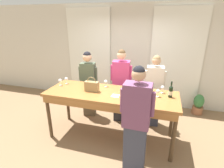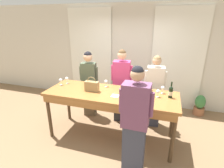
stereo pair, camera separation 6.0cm
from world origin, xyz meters
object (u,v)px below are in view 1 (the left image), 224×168
at_px(handbag, 92,86).
at_px(potted_plant, 198,104).
at_px(wine_glass_front_mid, 106,82).
at_px(wine_glass_center_right, 163,88).
at_px(wine_glass_front_right, 66,79).
at_px(wine_glass_center_left, 60,81).
at_px(wine_glass_front_left, 150,85).
at_px(guest_olive_jacket, 88,83).
at_px(wine_glass_center_mid, 158,91).
at_px(guest_cream_sweater, 154,91).
at_px(guest_pink_top, 121,86).
at_px(tasting_bar, 110,98).
at_px(wine_bottle, 171,91).
at_px(host_pouring, 136,122).

distance_m(handbag, potted_plant, 2.96).
bearing_deg(handbag, wine_glass_front_mid, 59.50).
bearing_deg(wine_glass_center_right, handbag, -167.07).
bearing_deg(wine_glass_center_right, wine_glass_front_mid, 179.58).
bearing_deg(wine_glass_front_right, wine_glass_center_left, -117.17).
height_order(wine_glass_front_left, wine_glass_center_right, same).
bearing_deg(wine_glass_center_left, guest_olive_jacket, 60.73).
distance_m(wine_glass_center_mid, guest_olive_jacket, 1.83).
bearing_deg(guest_cream_sweater, guest_pink_top, -180.00).
xyz_separation_m(tasting_bar, potted_plant, (1.93, 1.62, -0.66)).
relative_size(wine_bottle, wine_glass_center_right, 2.07).
bearing_deg(wine_bottle, guest_cream_sweater, 117.51).
bearing_deg(handbag, guest_pink_top, 61.55).
distance_m(wine_glass_center_left, guest_cream_sweater, 2.08).
distance_m(wine_glass_front_mid, guest_olive_jacket, 0.79).
xyz_separation_m(wine_glass_center_left, wine_glass_center_mid, (2.06, -0.01, 0.00)).
xyz_separation_m(wine_glass_front_left, wine_glass_front_mid, (-0.92, -0.08, 0.00)).
distance_m(wine_glass_center_mid, host_pouring, 0.87).
xyz_separation_m(wine_glass_center_left, guest_cream_sweater, (1.96, 0.65, -0.27)).
xyz_separation_m(wine_glass_front_left, guest_pink_top, (-0.69, 0.37, -0.22)).
bearing_deg(tasting_bar, wine_glass_center_left, 174.96).
distance_m(wine_glass_front_right, host_pouring, 1.98).
bearing_deg(wine_glass_front_left, guest_olive_jacket, 166.51).
relative_size(wine_glass_front_mid, wine_glass_center_left, 1.00).
bearing_deg(wine_glass_center_right, wine_glass_front_left, 160.23).
bearing_deg(wine_glass_center_left, wine_glass_center_mid, -0.26).
bearing_deg(guest_olive_jacket, guest_pink_top, -0.00).
height_order(wine_glass_front_right, guest_pink_top, guest_pink_top).
bearing_deg(wine_bottle, host_pouring, -119.98).
bearing_deg(wine_glass_front_left, wine_glass_center_mid, -60.62).
xyz_separation_m(wine_glass_front_mid, wine_glass_center_mid, (1.09, -0.22, 0.00)).
bearing_deg(wine_glass_center_left, wine_glass_front_mid, 12.17).
bearing_deg(tasting_bar, guest_pink_top, 87.75).
distance_m(wine_glass_front_left, guest_olive_jacket, 1.58).
relative_size(wine_glass_center_left, wine_glass_center_mid, 1.00).
bearing_deg(wine_glass_front_right, potted_plant, 24.50).
distance_m(wine_bottle, guest_pink_top, 1.27).
relative_size(wine_glass_front_right, potted_plant, 0.27).
bearing_deg(host_pouring, wine_glass_front_left, 84.90).
relative_size(wine_glass_front_right, wine_glass_center_left, 1.00).
height_order(wine_glass_front_right, potted_plant, wine_glass_front_right).
xyz_separation_m(tasting_bar, guest_olive_jacket, (-0.80, 0.76, -0.03)).
bearing_deg(handbag, wine_glass_front_right, 160.92).
bearing_deg(wine_bottle, wine_glass_front_mid, 172.44).
height_order(wine_glass_front_right, host_pouring, host_pouring).
xyz_separation_m(wine_glass_front_left, potted_plant, (1.21, 1.23, -0.86)).
relative_size(wine_bottle, wine_glass_front_mid, 2.07).
height_order(wine_glass_front_left, wine_glass_center_left, same).
relative_size(tasting_bar, guest_pink_top, 1.47).
height_order(wine_glass_center_mid, potted_plant, wine_glass_center_mid).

